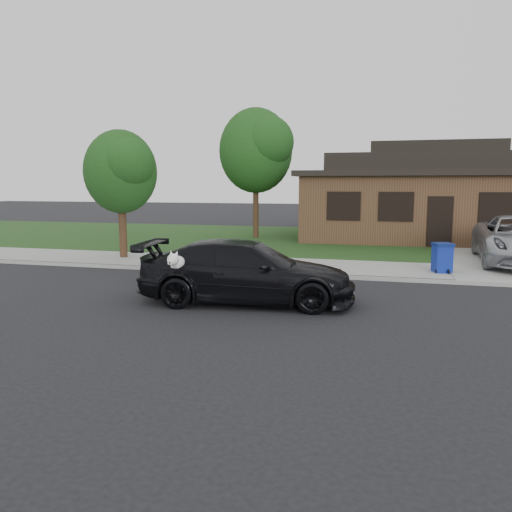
# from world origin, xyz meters

# --- Properties ---
(ground) EXTENTS (120.00, 120.00, 0.00)m
(ground) POSITION_xyz_m (0.00, 0.00, 0.00)
(ground) COLOR black
(ground) RESTS_ON ground
(sidewalk) EXTENTS (60.00, 3.00, 0.12)m
(sidewalk) POSITION_xyz_m (0.00, 5.00, 0.06)
(sidewalk) COLOR gray
(sidewalk) RESTS_ON ground
(curb) EXTENTS (60.00, 0.12, 0.12)m
(curb) POSITION_xyz_m (0.00, 3.50, 0.06)
(curb) COLOR gray
(curb) RESTS_ON ground
(lawn) EXTENTS (60.00, 13.00, 0.13)m
(lawn) POSITION_xyz_m (0.00, 13.00, 0.07)
(lawn) COLOR #193814
(lawn) RESTS_ON ground
(driveway) EXTENTS (4.50, 13.00, 0.14)m
(driveway) POSITION_xyz_m (6.00, 10.00, 0.07)
(driveway) COLOR gray
(driveway) RESTS_ON ground
(sedan) EXTENTS (5.23, 2.61, 1.47)m
(sedan) POSITION_xyz_m (-1.34, -0.03, 0.73)
(sedan) COLOR black
(sedan) RESTS_ON ground
(recycling_bin) EXTENTS (0.66, 0.66, 0.89)m
(recycling_bin) POSITION_xyz_m (3.50, 4.74, 0.57)
(recycling_bin) COLOR navy
(recycling_bin) RESTS_ON sidewalk
(house) EXTENTS (12.60, 8.60, 4.65)m
(house) POSITION_xyz_m (4.00, 15.00, 2.13)
(house) COLOR #422B1C
(house) RESTS_ON ground
(tree_0) EXTENTS (3.78, 3.60, 6.34)m
(tree_0) POSITION_xyz_m (-4.34, 12.88, 4.48)
(tree_0) COLOR #332114
(tree_0) RESTS_ON ground
(tree_2) EXTENTS (2.73, 2.60, 4.59)m
(tree_2) POSITION_xyz_m (-7.38, 5.11, 3.27)
(tree_2) COLOR #332114
(tree_2) RESTS_ON ground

